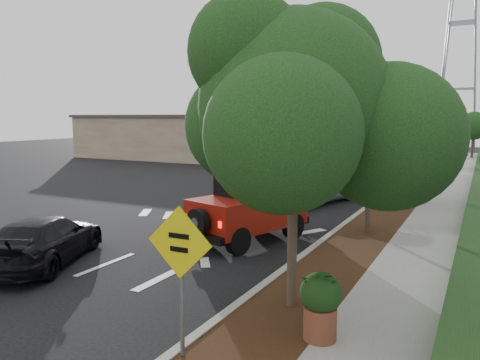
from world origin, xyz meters
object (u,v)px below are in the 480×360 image
Objects in this scene: silver_suv_ahead at (304,185)px; black_suv_oncoming at (44,240)px; red_jeep at (253,207)px; speed_hump_sign at (180,261)px.

silver_suv_ahead is 12.40m from black_suv_oncoming.
speed_hump_sign reaches higher than red_jeep.
red_jeep is at bearing -152.74° from black_suv_oncoming.
silver_suv_ahead is (-0.81, 7.14, -0.28)m from red_jeep.
black_suv_oncoming is 1.84× the size of speed_hump_sign.
speed_hump_sign is (3.19, -14.60, 0.91)m from silver_suv_ahead.
black_suv_oncoming is at bearing -88.02° from silver_suv_ahead.
black_suv_oncoming is 6.94m from speed_hump_sign.
red_jeep is 1.77× the size of speed_hump_sign.
silver_suv_ahead is 1.27× the size of black_suv_oncoming.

